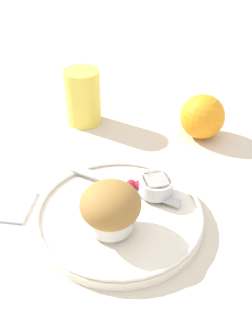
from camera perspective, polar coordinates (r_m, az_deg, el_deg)
The scene contains 8 objects.
ground_plane at distance 0.56m, azimuth 0.28°, elevation -7.17°, with size 3.00×3.00×0.00m, color beige.
plate at distance 0.55m, azimuth -0.98°, elevation -7.20°, with size 0.24×0.24×0.02m.
muffin at distance 0.49m, azimuth -2.38°, elevation -6.04°, with size 0.08×0.08×0.07m.
cream_ramekin at distance 0.56m, azimuth 4.62°, elevation -2.59°, with size 0.05×0.05×0.02m.
berry_pair at distance 0.57m, azimuth 1.27°, elevation -2.54°, with size 0.03×0.02×0.02m.
butter_knife at distance 0.58m, azimuth -0.55°, elevation -2.55°, with size 0.18×0.08×0.00m.
orange_fruit at distance 0.73m, azimuth 11.56°, elevation 7.67°, with size 0.08×0.08×0.08m.
juice_glass at distance 0.76m, azimuth -6.55°, elevation 10.68°, with size 0.07×0.07×0.11m.
Camera 1 is at (0.05, -0.40, 0.39)m, focal length 40.00 mm.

